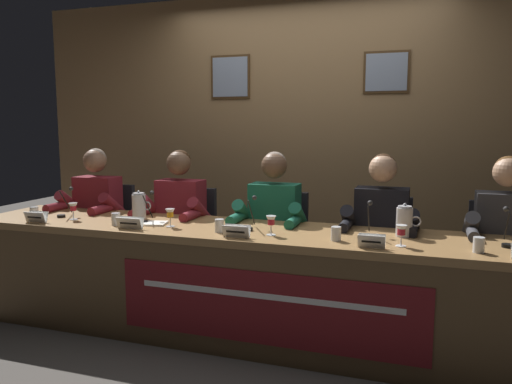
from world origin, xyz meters
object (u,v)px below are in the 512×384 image
(conference_table, at_px, (251,267))
(panelist_far_left, at_px, (92,211))
(panelist_far_right, at_px, (506,238))
(chair_left, at_px, (188,246))
(microphone_center, at_px, (250,218))
(water_pitcher_right_side, at_px, (405,221))
(juice_glass_far_left, at_px, (73,208))
(water_cup_left, at_px, (116,220))
(microphone_right, at_px, (368,225))
(water_cup_right, at_px, (336,234))
(nameplate_right, at_px, (371,241))
(water_cup_center, at_px, (219,226))
(panelist_left, at_px, (176,217))
(water_pitcher_left_side, at_px, (139,206))
(chair_center, at_px, (279,253))
(chair_right, at_px, (381,262))
(panelist_center, at_px, (271,223))
(nameplate_left, at_px, (130,223))
(chair_far_left, at_px, (108,239))
(chair_far_right, at_px, (499,272))
(microphone_far_right, at_px, (507,233))
(juice_glass_left, at_px, (170,214))
(nameplate_far_left, at_px, (36,217))
(juice_glass_right, at_px, (401,232))
(microphone_left, at_px, (146,212))
(water_cup_far_right, at_px, (479,246))
(water_cup_far_left, at_px, (34,213))
(document_stack_left, at_px, (151,223))
(nameplate_center, at_px, (236,231))
(panelist_right, at_px, (380,230))
(microphone_far_left, at_px, (65,207))
(juice_glass_center, at_px, (271,222))

(conference_table, xyz_separation_m, panelist_far_left, (-1.55, 0.46, 0.21))
(panelist_far_right, bearing_deg, chair_left, 175.09)
(microphone_center, relative_size, water_pitcher_right_side, 1.03)
(conference_table, distance_m, juice_glass_far_left, 1.41)
(water_cup_left, distance_m, microphone_center, 0.94)
(panelist_far_left, xyz_separation_m, microphone_right, (2.28, -0.34, 0.10))
(microphone_center, distance_m, microphone_right, 0.76)
(water_pitcher_right_side, bearing_deg, water_cup_right, -147.06)
(nameplate_right, relative_size, water_cup_right, 1.77)
(water_cup_center, distance_m, panelist_far_right, 1.82)
(panelist_left, height_order, water_pitcher_left_side, panelist_left)
(chair_center, relative_size, chair_right, 1.00)
(panelist_center, xyz_separation_m, microphone_right, (0.73, -0.34, 0.10))
(panelist_center, distance_m, water_cup_right, 0.76)
(conference_table, height_order, nameplate_left, nameplate_left)
(chair_far_left, height_order, water_cup_center, chair_far_left)
(chair_far_right, height_order, microphone_far_right, microphone_far_right)
(water_cup_left, xyz_separation_m, water_pitcher_left_side, (0.02, 0.26, 0.06))
(juice_glass_left, xyz_separation_m, microphone_right, (1.31, 0.12, -0.01))
(nameplate_far_left, relative_size, water_pitcher_left_side, 0.80)
(juice_glass_right, xyz_separation_m, chair_far_right, (0.62, 0.73, -0.39))
(chair_center, relative_size, panelist_far_right, 0.74)
(nameplate_left, bearing_deg, microphone_left, 93.65)
(microphone_right, xyz_separation_m, water_cup_far_right, (0.61, -0.20, -0.04))
(chair_center, xyz_separation_m, juice_glass_right, (0.94, -0.73, 0.39))
(conference_table, distance_m, water_pitcher_right_side, 1.01)
(juice_glass_right, xyz_separation_m, water_cup_far_right, (0.41, -0.01, -0.05))
(chair_left, xyz_separation_m, chair_right, (1.55, 0.00, 0.00))
(water_cup_right, bearing_deg, juice_glass_left, 177.60)
(water_cup_left, height_order, panelist_center, panelist_center)
(juice_glass_far_left, xyz_separation_m, nameplate_right, (2.15, -0.17, -0.05))
(nameplate_far_left, bearing_deg, water_cup_far_left, 136.13)
(panelist_far_left, bearing_deg, chair_center, 7.35)
(panelist_far_left, xyz_separation_m, chair_center, (1.55, 0.20, -0.28))
(water_cup_left, distance_m, document_stack_left, 0.24)
(juice_glass_far_left, distance_m, juice_glass_right, 2.31)
(chair_left, distance_m, panelist_center, 0.85)
(panelist_far_left, relative_size, juice_glass_left, 10.00)
(panelist_far_left, distance_m, juice_glass_far_left, 0.50)
(panelist_left, height_order, water_cup_right, panelist_left)
(nameplate_center, height_order, water_pitcher_left_side, water_pitcher_left_side)
(microphone_left, distance_m, microphone_right, 1.54)
(nameplate_center, distance_m, panelist_right, 1.03)
(water_cup_far_left, distance_m, water_cup_left, 0.72)
(chair_left, xyz_separation_m, panelist_center, (0.78, -0.20, 0.28))
(water_cup_far_left, relative_size, nameplate_right, 0.56)
(chair_far_right, bearing_deg, microphone_far_left, -169.54)
(chair_center, distance_m, microphone_center, 0.68)
(juice_glass_center, height_order, water_cup_right, juice_glass_center)
(conference_table, distance_m, microphone_left, 0.88)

